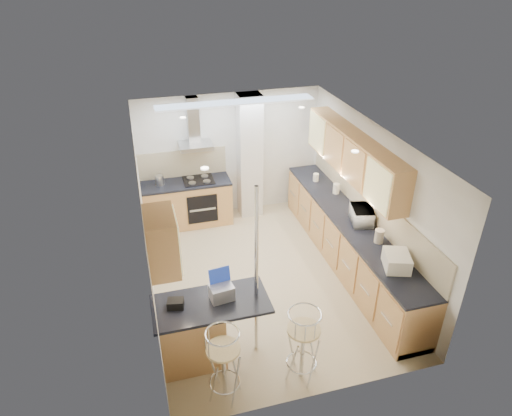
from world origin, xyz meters
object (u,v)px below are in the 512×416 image
object	(u,v)px
microwave	(362,215)
bar_stool_near	(224,365)
bar_stool_end	(303,346)
bread_bin	(397,261)
laptop	(222,292)

from	to	relation	value
microwave	bar_stool_near	bearing A→B (deg)	139.93
bar_stool_end	bread_bin	size ratio (longest dim) A/B	2.53
bar_stool_near	bar_stool_end	bearing A→B (deg)	12.17
laptop	bar_stool_end	xyz separation A→B (m)	(0.87, -0.66, -0.51)
microwave	bread_bin	xyz separation A→B (m)	(-0.09, -1.23, -0.02)
bar_stool_end	microwave	bearing A→B (deg)	-23.68
microwave	bar_stool_end	world-z (taller)	microwave
microwave	laptop	bearing A→B (deg)	130.21
microwave	bar_stool_end	size ratio (longest dim) A/B	0.45
laptop	bread_bin	xyz separation A→B (m)	(2.49, 0.02, -0.01)
bar_stool_end	bar_stool_near	bearing A→B (deg)	109.92
laptop	bread_bin	world-z (taller)	bread_bin
laptop	bread_bin	size ratio (longest dim) A/B	0.69
microwave	bread_bin	size ratio (longest dim) A/B	1.14
microwave	bread_bin	distance (m)	1.24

